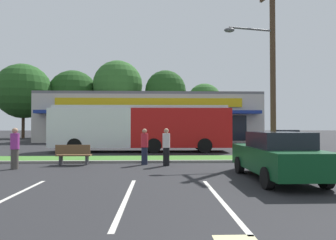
{
  "coord_description": "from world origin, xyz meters",
  "views": [
    {
      "loc": [
        -0.89,
        -1.64,
        1.82
      ],
      "look_at": [
        -0.19,
        18.1,
        2.24
      ],
      "focal_mm": 30.99,
      "sensor_mm": 36.0,
      "label": 1
    }
  ],
  "objects_px": {
    "car_1": "(100,137)",
    "car_2": "(277,156)",
    "city_bus": "(141,127)",
    "car_3": "(284,137)",
    "utility_pole": "(270,64)",
    "car_4": "(168,137)",
    "bus_stop_bench": "(74,154)",
    "pedestrian_far": "(15,148)",
    "pedestrian_mid": "(145,147)",
    "pedestrian_by_pole": "(166,147)"
  },
  "relations": [
    {
      "from": "utility_pole",
      "to": "car_3",
      "type": "relative_size",
      "value": 2.23
    },
    {
      "from": "car_4",
      "to": "pedestrian_by_pole",
      "type": "height_order",
      "value": "pedestrian_by_pole"
    },
    {
      "from": "car_3",
      "to": "utility_pole",
      "type": "bearing_deg",
      "value": 63.32
    },
    {
      "from": "bus_stop_bench",
      "to": "pedestrian_by_pole",
      "type": "bearing_deg",
      "value": 174.67
    },
    {
      "from": "pedestrian_mid",
      "to": "city_bus",
      "type": "bearing_deg",
      "value": -175.95
    },
    {
      "from": "bus_stop_bench",
      "to": "car_1",
      "type": "bearing_deg",
      "value": -83.91
    },
    {
      "from": "car_3",
      "to": "pedestrian_mid",
      "type": "xyz_separation_m",
      "value": [
        -12.71,
        -13.62,
        0.1
      ]
    },
    {
      "from": "utility_pole",
      "to": "pedestrian_far",
      "type": "bearing_deg",
      "value": -165.3
    },
    {
      "from": "car_1",
      "to": "car_4",
      "type": "relative_size",
      "value": 1.07
    },
    {
      "from": "city_bus",
      "to": "bus_stop_bench",
      "type": "height_order",
      "value": "city_bus"
    },
    {
      "from": "city_bus",
      "to": "pedestrian_far",
      "type": "relative_size",
      "value": 7.19
    },
    {
      "from": "city_bus",
      "to": "car_3",
      "type": "distance_m",
      "value": 14.87
    },
    {
      "from": "car_4",
      "to": "car_2",
      "type": "bearing_deg",
      "value": 99.8
    },
    {
      "from": "car_2",
      "to": "car_4",
      "type": "xyz_separation_m",
      "value": [
        -3.02,
        17.49,
        -0.04
      ]
    },
    {
      "from": "car_2",
      "to": "car_3",
      "type": "xyz_separation_m",
      "value": [
        8.07,
        17.73,
        -0.07
      ]
    },
    {
      "from": "car_2",
      "to": "pedestrian_far",
      "type": "relative_size",
      "value": 2.62
    },
    {
      "from": "car_1",
      "to": "car_3",
      "type": "distance_m",
      "value": 17.48
    },
    {
      "from": "car_1",
      "to": "car_3",
      "type": "relative_size",
      "value": 1.03
    },
    {
      "from": "car_2",
      "to": "car_3",
      "type": "bearing_deg",
      "value": -24.47
    },
    {
      "from": "pedestrian_by_pole",
      "to": "bus_stop_bench",
      "type": "bearing_deg",
      "value": 157.38
    },
    {
      "from": "city_bus",
      "to": "pedestrian_by_pole",
      "type": "height_order",
      "value": "city_bus"
    },
    {
      "from": "city_bus",
      "to": "car_2",
      "type": "relative_size",
      "value": 2.74
    },
    {
      "from": "utility_pole",
      "to": "city_bus",
      "type": "bearing_deg",
      "value": 145.96
    },
    {
      "from": "car_1",
      "to": "car_3",
      "type": "xyz_separation_m",
      "value": [
        17.48,
        0.1,
        -0.03
      ]
    },
    {
      "from": "bus_stop_bench",
      "to": "pedestrian_by_pole",
      "type": "distance_m",
      "value": 4.37
    },
    {
      "from": "utility_pole",
      "to": "pedestrian_far",
      "type": "relative_size",
      "value": 5.66
    },
    {
      "from": "bus_stop_bench",
      "to": "car_2",
      "type": "distance_m",
      "value": 8.96
    },
    {
      "from": "car_1",
      "to": "car_2",
      "type": "distance_m",
      "value": 19.98
    },
    {
      "from": "car_1",
      "to": "car_3",
      "type": "height_order",
      "value": "car_1"
    },
    {
      "from": "utility_pole",
      "to": "car_4",
      "type": "relative_size",
      "value": 2.33
    },
    {
      "from": "pedestrian_far",
      "to": "car_4",
      "type": "bearing_deg",
      "value": 93.44
    },
    {
      "from": "car_2",
      "to": "pedestrian_far",
      "type": "height_order",
      "value": "pedestrian_far"
    },
    {
      "from": "car_4",
      "to": "pedestrian_far",
      "type": "xyz_separation_m",
      "value": [
        -7.06,
        -14.63,
        0.1
      ]
    },
    {
      "from": "car_4",
      "to": "bus_stop_bench",
      "type": "bearing_deg",
      "value": 69.75
    },
    {
      "from": "utility_pole",
      "to": "city_bus",
      "type": "distance_m",
      "value": 9.62
    },
    {
      "from": "car_1",
      "to": "car_4",
      "type": "bearing_deg",
      "value": 178.8
    },
    {
      "from": "bus_stop_bench",
      "to": "car_2",
      "type": "bearing_deg",
      "value": 152.79
    },
    {
      "from": "pedestrian_mid",
      "to": "pedestrian_far",
      "type": "height_order",
      "value": "pedestrian_far"
    },
    {
      "from": "car_2",
      "to": "pedestrian_far",
      "type": "distance_m",
      "value": 10.48
    },
    {
      "from": "city_bus",
      "to": "pedestrian_by_pole",
      "type": "xyz_separation_m",
      "value": [
        1.57,
        -7.41,
        -0.9
      ]
    },
    {
      "from": "bus_stop_bench",
      "to": "car_1",
      "type": "height_order",
      "value": "car_1"
    },
    {
      "from": "bus_stop_bench",
      "to": "pedestrian_by_pole",
      "type": "xyz_separation_m",
      "value": [
        4.34,
        -0.4,
        0.36
      ]
    },
    {
      "from": "car_4",
      "to": "pedestrian_by_pole",
      "type": "distance_m",
      "value": 13.81
    },
    {
      "from": "car_1",
      "to": "car_3",
      "type": "bearing_deg",
      "value": -179.66
    },
    {
      "from": "utility_pole",
      "to": "bus_stop_bench",
      "type": "relative_size",
      "value": 6.17
    },
    {
      "from": "bus_stop_bench",
      "to": "car_4",
      "type": "relative_size",
      "value": 0.38
    },
    {
      "from": "car_2",
      "to": "utility_pole",
      "type": "bearing_deg",
      "value": -20.02
    },
    {
      "from": "bus_stop_bench",
      "to": "pedestrian_far",
      "type": "xyz_separation_m",
      "value": [
        -2.11,
        -1.23,
        0.37
      ]
    },
    {
      "from": "car_4",
      "to": "pedestrian_by_pole",
      "type": "bearing_deg",
      "value": 87.5
    },
    {
      "from": "car_2",
      "to": "pedestrian_mid",
      "type": "height_order",
      "value": "pedestrian_mid"
    }
  ]
}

